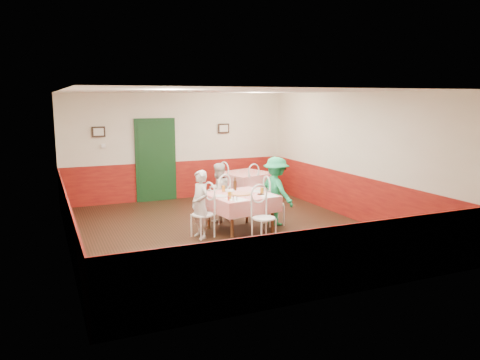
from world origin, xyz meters
name	(u,v)px	position (x,y,z in m)	size (l,w,h in m)	color
floor	(226,232)	(0.00, 0.00, 0.00)	(7.00, 7.00, 0.00)	black
ceiling	(225,91)	(0.00, 0.00, 2.80)	(7.00, 7.00, 0.00)	white
back_wall	(177,147)	(0.00, 3.50, 1.40)	(6.00, 0.10, 2.80)	beige
front_wall	(325,198)	(0.00, -3.50, 1.40)	(6.00, 0.10, 2.80)	beige
left_wall	(64,173)	(-3.00, 0.00, 1.40)	(0.10, 7.00, 2.80)	beige
right_wall	(351,156)	(3.00, 0.00, 1.40)	(0.10, 7.00, 2.80)	beige
wainscot_back	(178,180)	(0.00, 3.48, 0.50)	(6.00, 0.03, 1.00)	maroon
wainscot_front	(322,263)	(0.00, -3.48, 0.50)	(6.00, 0.03, 1.00)	maroon
wainscot_left	(68,223)	(-2.98, 0.00, 0.50)	(0.03, 7.00, 1.00)	maroon
wainscot_right	(349,196)	(2.98, 0.00, 0.50)	(0.03, 7.00, 1.00)	maroon
door	(156,161)	(-0.60, 3.45, 1.05)	(0.96, 0.06, 2.10)	black
picture_left	(99,132)	(-2.00, 3.45, 1.85)	(0.32, 0.03, 0.26)	black
picture_right	(224,128)	(1.30, 3.45, 1.85)	(0.32, 0.03, 0.26)	black
thermostat	(103,146)	(-1.90, 3.45, 1.50)	(0.10, 0.03, 0.10)	white
main_table	(240,213)	(0.29, -0.03, 0.38)	(1.22, 1.22, 0.77)	red
second_table	(246,187)	(1.52, 2.44, 0.38)	(1.12, 1.12, 0.77)	red
chair_left	(203,215)	(-0.55, -0.16, 0.45)	(0.42, 0.42, 0.90)	white
chair_right	(274,204)	(1.13, 0.10, 0.45)	(0.42, 0.42, 0.90)	white
chair_far	(219,201)	(0.16, 0.81, 0.45)	(0.42, 0.42, 0.90)	white
chair_near	(264,218)	(0.42, -0.87, 0.45)	(0.42, 0.42, 0.90)	white
chair_second_a	(219,186)	(0.77, 2.44, 0.45)	(0.42, 0.42, 0.90)	white
chair_second_b	(258,189)	(1.52, 1.69, 0.45)	(0.42, 0.42, 0.90)	white
pizza	(241,194)	(0.29, -0.07, 0.77)	(0.40, 0.40, 0.03)	#B74723
plate_left	(221,196)	(-0.14, -0.08, 0.77)	(0.25, 0.25, 0.01)	white
plate_right	(258,191)	(0.73, 0.05, 0.77)	(0.25, 0.25, 0.01)	white
plate_far	(229,191)	(0.21, 0.37, 0.77)	(0.25, 0.25, 0.01)	white
glass_a	(230,195)	(-0.07, -0.35, 0.83)	(0.07, 0.07, 0.14)	#BF7219
glass_b	(262,191)	(0.71, -0.17, 0.82)	(0.07, 0.07, 0.12)	#BF7219
glass_c	(224,189)	(0.08, 0.34, 0.82)	(0.07, 0.07, 0.13)	#BF7219
beer_bottle	(235,184)	(0.36, 0.40, 0.88)	(0.07, 0.07, 0.24)	#381C0A
shaker_a	(233,198)	(-0.06, -0.53, 0.81)	(0.04, 0.04, 0.09)	silver
shaker_b	(237,198)	(0.00, -0.56, 0.81)	(0.04, 0.04, 0.09)	silver
shaker_c	(229,198)	(-0.14, -0.48, 0.81)	(0.04, 0.04, 0.09)	#B23319
menu_left	(236,199)	(0.03, -0.45, 0.76)	(0.30, 0.40, 0.00)	white
menu_right	(268,195)	(0.75, -0.37, 0.76)	(0.30, 0.40, 0.00)	white
wallet	(261,194)	(0.65, -0.25, 0.77)	(0.11, 0.09, 0.02)	black
diner_left	(200,204)	(-0.60, -0.16, 0.66)	(0.48, 0.32, 1.32)	gray
diner_far	(218,192)	(0.16, 0.86, 0.64)	(0.63, 0.49, 1.29)	gray
diner_right	(276,191)	(1.18, 0.10, 0.73)	(0.94, 0.54, 1.46)	gray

